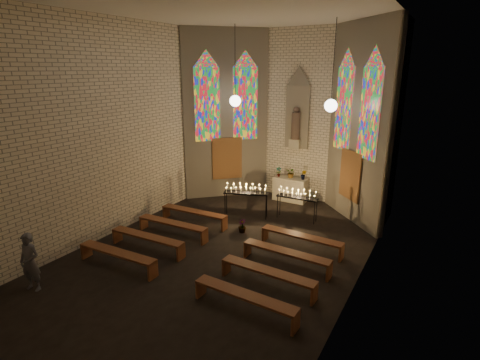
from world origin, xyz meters
name	(u,v)px	position (x,y,z in m)	size (l,w,h in m)	color
floor	(221,252)	(0.00, 0.00, 0.00)	(12.00, 12.00, 0.00)	black
room	(271,119)	(0.00, 3.37, 3.72)	(8.22, 12.43, 7.00)	beige
altar	(290,189)	(0.00, 5.45, 0.50)	(1.40, 0.60, 1.00)	#BBB398
flower_vase_left	(279,172)	(-0.52, 5.38, 1.21)	(0.22, 0.15, 0.42)	#4C723F
flower_vase_center	(291,173)	(0.01, 5.46, 1.22)	(0.40, 0.35, 0.45)	#4C723F
flower_vase_right	(303,175)	(0.55, 5.48, 1.21)	(0.23, 0.19, 0.42)	#4C723F
aisle_flower_pot	(242,226)	(-0.17, 1.60, 0.23)	(0.26, 0.26, 0.46)	#4C723F
votive_stand_left	(246,191)	(-0.74, 2.91, 1.04)	(1.69, 0.94, 1.22)	black
votive_stand_right	(297,195)	(1.03, 3.60, 0.96)	(1.53, 0.44, 1.11)	black
pew_left_0	(194,213)	(-2.06, 1.40, 0.41)	(2.61, 0.46, 0.50)	brown
pew_right_0	(301,238)	(2.06, 1.40, 0.41)	(2.61, 0.46, 0.50)	brown
pew_left_1	(172,225)	(-2.06, 0.20, 0.41)	(2.61, 0.46, 0.50)	brown
pew_right_1	(286,254)	(2.06, 0.20, 0.41)	(2.61, 0.46, 0.50)	brown
pew_left_2	(147,238)	(-2.06, -1.00, 0.41)	(2.61, 0.46, 0.50)	brown
pew_right_2	(268,273)	(2.06, -1.00, 0.41)	(2.61, 0.46, 0.50)	brown
pew_left_3	(117,254)	(-2.06, -2.20, 0.41)	(2.61, 0.46, 0.50)	brown
pew_right_3	(245,297)	(2.06, -2.20, 0.41)	(2.61, 0.46, 0.50)	brown
visitor	(30,262)	(-3.09, -4.04, 0.77)	(0.56, 0.37, 1.54)	#4D4E58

